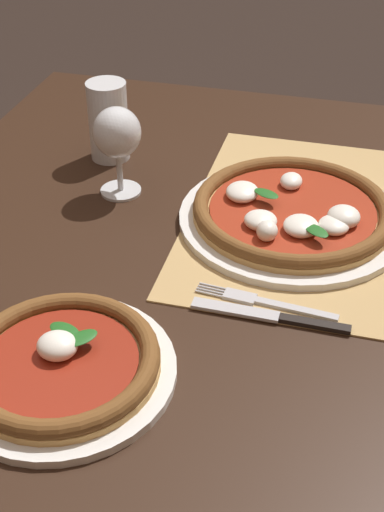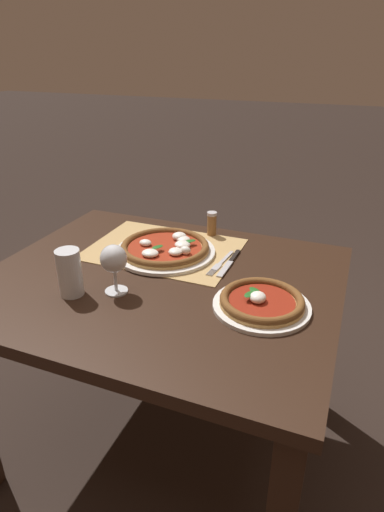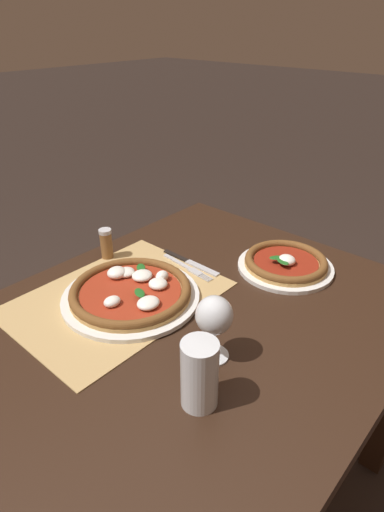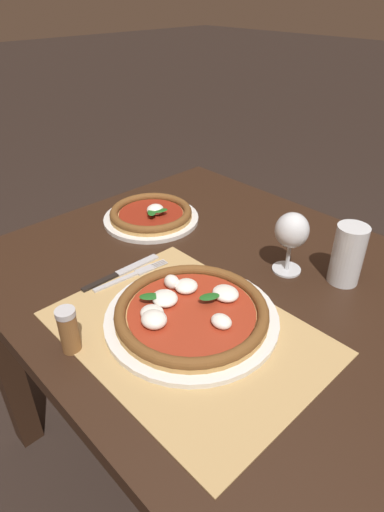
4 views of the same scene
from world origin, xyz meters
The scene contains 10 objects.
ground_plane centered at (0.00, 0.00, 0.00)m, with size 24.00×24.00×0.00m, color black.
dining_table centered at (0.00, 0.00, 0.63)m, with size 1.13×0.94×0.74m.
paper_placemat centered at (0.08, -0.20, 0.74)m, with size 0.54×0.39×0.00m, color tan.
pizza_near centered at (0.06, -0.17, 0.76)m, with size 0.36×0.36×0.05m.
pizza_far centered at (-0.35, 0.06, 0.76)m, with size 0.28×0.28×0.05m.
wine_glass centered at (0.08, 0.13, 0.85)m, with size 0.08×0.08×0.16m.
pint_glass centered at (0.20, 0.19, 0.81)m, with size 0.07×0.07×0.15m.
fork centered at (-0.15, -0.16, 0.75)m, with size 0.04×0.20×0.00m.
knife centered at (-0.18, -0.17, 0.75)m, with size 0.02×0.22×0.01m.
pepper_shaker centered at (-0.04, -0.39, 0.79)m, with size 0.04×0.04×0.10m.
Camera 3 is at (0.65, 0.57, 1.39)m, focal length 30.00 mm.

